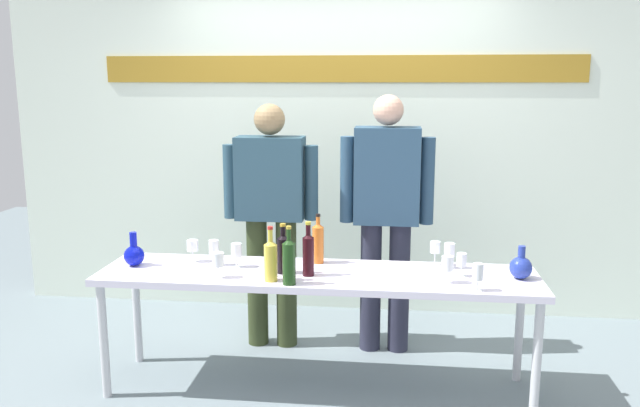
{
  "coord_description": "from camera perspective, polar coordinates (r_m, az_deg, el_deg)",
  "views": [
    {
      "loc": [
        0.42,
        -3.52,
        1.82
      ],
      "look_at": [
        0.0,
        0.15,
        1.1
      ],
      "focal_mm": 35.83,
      "sensor_mm": 36.0,
      "label": 1
    }
  ],
  "objects": [
    {
      "name": "presenter_left",
      "position": [
        4.3,
        -4.41,
        -0.47
      ],
      "size": [
        0.64,
        0.22,
        1.66
      ],
      "color": "#303B1F",
      "rests_on": "ground"
    },
    {
      "name": "decanter_blue_left",
      "position": [
        3.98,
        -16.27,
        -4.38
      ],
      "size": [
        0.12,
        0.12,
        0.2
      ],
      "color": "#0A14B2",
      "rests_on": "display_table"
    },
    {
      "name": "wine_bottle_3",
      "position": [
        3.47,
        -2.78,
        -5.07
      ],
      "size": [
        0.07,
        0.07,
        0.33
      ],
      "color": "#1A3A14",
      "rests_on": "display_table"
    },
    {
      "name": "back_wall",
      "position": [
        4.98,
        1.69,
        7.38
      ],
      "size": [
        5.21,
        0.11,
        3.0
      ],
      "color": "white",
      "rests_on": "ground"
    },
    {
      "name": "wine_bottle_2",
      "position": [
        3.86,
        -0.18,
        -3.43
      ],
      "size": [
        0.07,
        0.07,
        0.3
      ],
      "color": "orange",
      "rests_on": "display_table"
    },
    {
      "name": "wine_glass_left_3",
      "position": [
        3.63,
        -9.08,
        -5.0
      ],
      "size": [
        0.07,
        0.07,
        0.15
      ],
      "color": "white",
      "rests_on": "display_table"
    },
    {
      "name": "decanter_blue_right",
      "position": [
        3.75,
        17.5,
        -5.42
      ],
      "size": [
        0.13,
        0.13,
        0.19
      ],
      "color": "#233695",
      "rests_on": "display_table"
    },
    {
      "name": "wine_glass_right_3",
      "position": [
        3.84,
        11.49,
        -4.17
      ],
      "size": [
        0.06,
        0.06,
        0.15
      ],
      "color": "white",
      "rests_on": "display_table"
    },
    {
      "name": "wine_glass_right_2",
      "position": [
        3.47,
        13.93,
        -6.0
      ],
      "size": [
        0.06,
        0.06,
        0.15
      ],
      "color": "white",
      "rests_on": "display_table"
    },
    {
      "name": "wine_bottle_1",
      "position": [
        3.67,
        -3.31,
        -4.34
      ],
      "size": [
        0.07,
        0.07,
        0.29
      ],
      "color": "black",
      "rests_on": "display_table"
    },
    {
      "name": "display_table",
      "position": [
        3.73,
        -0.26,
        -7.0
      ],
      "size": [
        2.53,
        0.58,
        0.72
      ],
      "color": "silver",
      "rests_on": "ground"
    },
    {
      "name": "wine_glass_left_0",
      "position": [
        3.82,
        -7.48,
        -4.2
      ],
      "size": [
        0.06,
        0.06,
        0.14
      ],
      "color": "white",
      "rests_on": "display_table"
    },
    {
      "name": "wine_glass_right_4",
      "position": [
        3.7,
        12.53,
        -4.99
      ],
      "size": [
        0.06,
        0.06,
        0.14
      ],
      "color": "white",
      "rests_on": "display_table"
    },
    {
      "name": "wine_bottle_4",
      "position": [
        3.54,
        -4.43,
        -4.93
      ],
      "size": [
        0.07,
        0.07,
        0.31
      ],
      "color": "gold",
      "rests_on": "display_table"
    },
    {
      "name": "presenter_right",
      "position": [
        4.22,
        5.95,
        -0.35
      ],
      "size": [
        0.61,
        0.22,
        1.73
      ],
      "color": "#28293B",
      "rests_on": "ground"
    },
    {
      "name": "ground_plane",
      "position": [
        3.99,
        -0.26,
        -16.12
      ],
      "size": [
        10.0,
        10.0,
        0.0
      ],
      "primitive_type": "plane",
      "color": "slate"
    },
    {
      "name": "wine_glass_right_0",
      "position": [
        3.88,
        10.25,
        -3.93
      ],
      "size": [
        0.06,
        0.06,
        0.15
      ],
      "color": "white",
      "rests_on": "display_table"
    },
    {
      "name": "wine_glass_right_1",
      "position": [
        3.56,
        11.31,
        -5.32
      ],
      "size": [
        0.07,
        0.07,
        0.15
      ],
      "color": "white",
      "rests_on": "display_table"
    },
    {
      "name": "wine_glass_left_1",
      "position": [
        3.87,
        -9.45,
        -3.93
      ],
      "size": [
        0.06,
        0.06,
        0.15
      ],
      "color": "white",
      "rests_on": "display_table"
    },
    {
      "name": "wine_bottle_0",
      "position": [
        3.62,
        -1.05,
        -4.41
      ],
      "size": [
        0.07,
        0.07,
        0.31
      ],
      "color": "black",
      "rests_on": "display_table"
    },
    {
      "name": "wine_glass_left_2",
      "position": [
        3.97,
        -11.31,
        -3.73
      ],
      "size": [
        0.07,
        0.07,
        0.14
      ],
      "color": "white",
      "rests_on": "display_table"
    }
  ]
}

